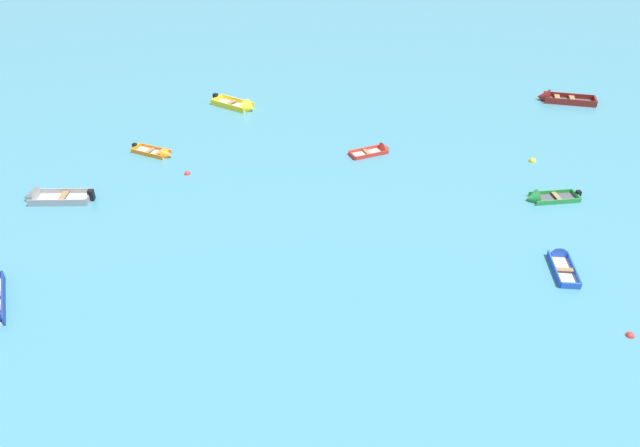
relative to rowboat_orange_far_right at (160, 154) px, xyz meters
name	(u,v)px	position (x,y,z in m)	size (l,w,h in m)	color
rowboat_orange_far_right	(160,154)	(0.00, 0.00, 0.00)	(2.88, 2.11, 0.88)	beige
rowboat_yellow_foreground_center	(242,106)	(4.76, 7.28, 0.06)	(3.61, 3.10, 1.20)	beige
rowboat_green_back_row_center	(541,198)	(22.08, -6.70, 0.00)	(3.17, 1.28, 0.98)	#4C4C51
rowboat_maroon_near_right	(555,98)	(28.40, 7.40, 0.08)	(4.40, 2.39, 1.23)	#4C4C51
rowboat_blue_outer_right	(560,260)	(20.88, -12.29, 0.01)	(1.30, 2.94, 0.86)	beige
rowboat_red_center	(379,150)	(13.92, -0.28, -0.01)	(2.86, 1.80, 0.89)	beige
rowboat_grey_near_left	(45,198)	(-5.50, -5.15, 0.06)	(3.94, 1.43, 1.17)	beige
mooring_buoy_midfield	(188,174)	(2.01, -2.54, -0.13)	(0.38, 0.38, 0.38)	red
mooring_buoy_outer_edge	(630,336)	(21.82, -17.30, -0.13)	(0.35, 0.35, 0.35)	red
mooring_buoy_between_boats_right	(532,161)	(23.26, -2.12, -0.13)	(0.45, 0.45, 0.45)	yellow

